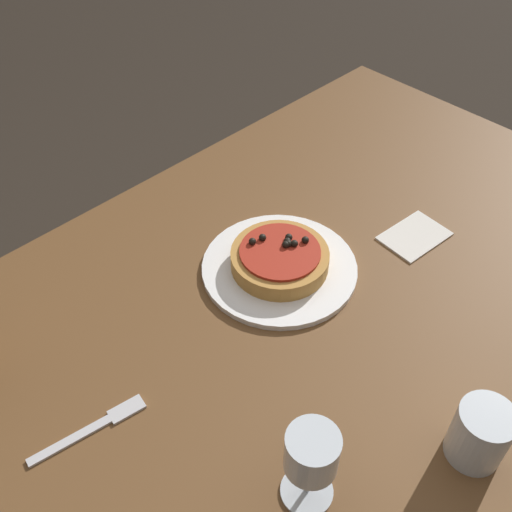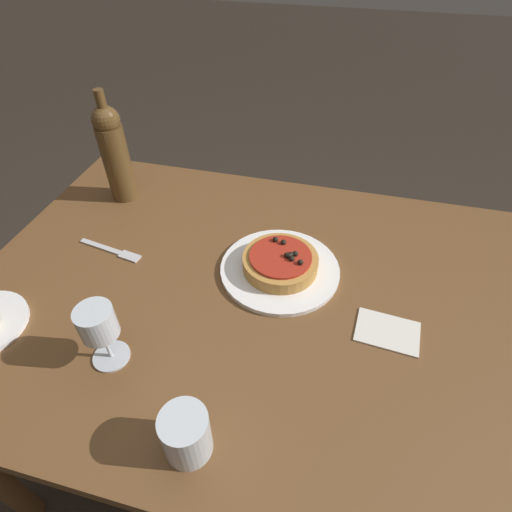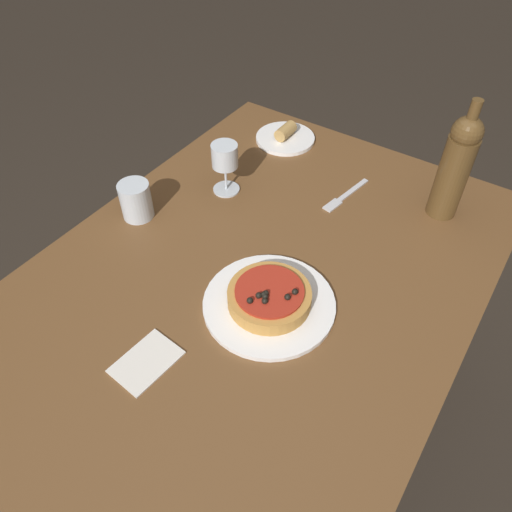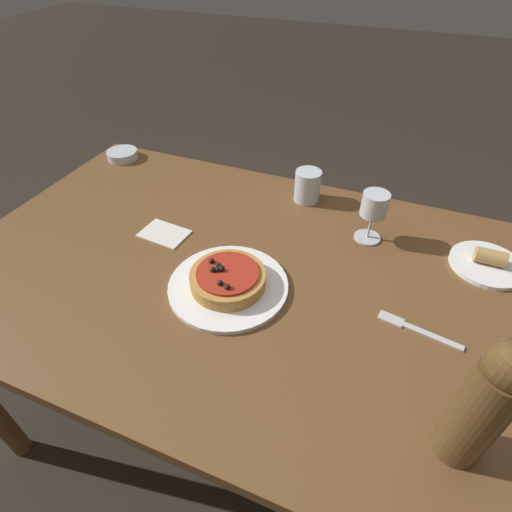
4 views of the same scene
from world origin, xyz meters
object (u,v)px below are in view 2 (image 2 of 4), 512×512
at_px(dining_table, 278,318).
at_px(fork, 114,251).
at_px(pizza, 280,262).
at_px(dinner_plate, 280,269).
at_px(wine_glass, 98,326).
at_px(water_cup, 186,434).
at_px(wine_bottle, 114,152).

distance_m(dining_table, fork, 0.46).
bearing_deg(pizza, dining_table, -79.24).
xyz_separation_m(dining_table, dinner_plate, (-0.02, 0.08, 0.09)).
bearing_deg(dinner_plate, wine_glass, -130.88).
height_order(dining_table, water_cup, water_cup).
relative_size(wine_bottle, fork, 1.75).
bearing_deg(wine_glass, water_cup, -30.51).
xyz_separation_m(water_cup, fork, (-0.37, 0.41, -0.05)).
relative_size(pizza, fork, 1.00).
height_order(pizza, wine_glass, wine_glass).
bearing_deg(fork, dining_table, 4.58).
relative_size(wine_glass, water_cup, 1.46).
xyz_separation_m(wine_glass, water_cup, (0.22, -0.13, -0.05)).
distance_m(dining_table, wine_glass, 0.43).
xyz_separation_m(dining_table, water_cup, (-0.08, -0.37, 0.13)).
height_order(wine_glass, water_cup, wine_glass).
bearing_deg(dinner_plate, pizza, 28.06).
bearing_deg(dinner_plate, wine_bottle, 158.76).
bearing_deg(dining_table, wine_glass, -140.25).
distance_m(pizza, water_cup, 0.46).
bearing_deg(fork, dinner_plate, 14.67).
distance_m(dinner_plate, water_cup, 0.46).
height_order(dining_table, wine_glass, wine_glass).
xyz_separation_m(wine_glass, fork, (-0.15, 0.29, -0.10)).
xyz_separation_m(wine_bottle, fork, (0.09, -0.24, -0.14)).
relative_size(dining_table, dinner_plate, 5.05).
xyz_separation_m(dinner_plate, water_cup, (-0.06, -0.45, 0.04)).
relative_size(pizza, wine_glass, 1.26).
distance_m(dinner_plate, wine_glass, 0.44).
relative_size(dining_table, fork, 8.02).
bearing_deg(dinner_plate, water_cup, -98.08).
relative_size(water_cup, fork, 0.54).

